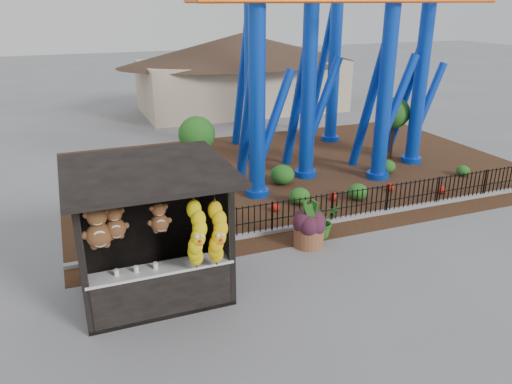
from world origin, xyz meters
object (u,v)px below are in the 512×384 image
object	(u,v)px
prize_booth	(153,237)
roller_coaster	(326,0)
terracotta_planter	(309,236)
potted_plant	(322,220)

from	to	relation	value
prize_booth	roller_coaster	xyz separation A→B (m)	(8.12, 7.33, 4.92)
prize_booth	roller_coaster	bearing A→B (deg)	42.08
roller_coaster	terracotta_planter	world-z (taller)	roller_coaster
prize_booth	potted_plant	world-z (taller)	prize_booth
prize_booth	terracotta_planter	distance (m)	4.72
roller_coaster	potted_plant	xyz separation A→B (m)	(-3.05, -5.93, -5.93)
potted_plant	roller_coaster	bearing A→B (deg)	55.62
roller_coaster	potted_plant	distance (m)	8.92
terracotta_planter	potted_plant	xyz separation A→B (m)	(0.63, 0.39, 0.21)
terracotta_planter	potted_plant	distance (m)	0.77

